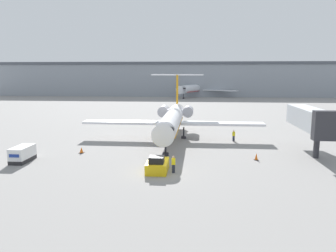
% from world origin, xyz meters
% --- Properties ---
extents(ground_plane, '(600.00, 600.00, 0.00)m').
position_xyz_m(ground_plane, '(0.00, 0.00, 0.00)').
color(ground_plane, gray).
extents(terminal_building, '(180.00, 16.80, 15.35)m').
position_xyz_m(terminal_building, '(0.00, 120.00, 7.70)').
color(terminal_building, '#8C939E').
rests_on(terminal_building, ground).
extents(airplane_main, '(28.47, 26.76, 10.14)m').
position_xyz_m(airplane_main, '(0.11, 18.19, 3.27)').
color(airplane_main, white).
rests_on(airplane_main, ground).
extents(pushback_tug, '(2.20, 3.91, 1.82)m').
position_xyz_m(pushback_tug, '(-0.22, 0.49, 0.67)').
color(pushback_tug, yellow).
rests_on(pushback_tug, ground).
extents(luggage_cart, '(1.69, 3.60, 1.82)m').
position_xyz_m(luggage_cart, '(-16.61, 3.04, 0.91)').
color(luggage_cart, '#232326').
rests_on(luggage_cart, ground).
extents(worker_near_tug, '(0.40, 0.26, 1.86)m').
position_xyz_m(worker_near_tug, '(1.51, 0.09, 0.98)').
color(worker_near_tug, '#232838').
rests_on(worker_near_tug, ground).
extents(worker_by_wing, '(0.40, 0.24, 1.70)m').
position_xyz_m(worker_by_wing, '(9.63, 17.09, 0.89)').
color(worker_by_wing, '#232838').
rests_on(worker_by_wing, ground).
extents(traffic_cone_left, '(0.67, 0.67, 0.79)m').
position_xyz_m(traffic_cone_left, '(-11.12, 7.72, 0.38)').
color(traffic_cone_left, black).
rests_on(traffic_cone_left, ground).
extents(traffic_cone_right, '(0.52, 0.52, 0.83)m').
position_xyz_m(traffic_cone_right, '(11.12, 6.09, 0.40)').
color(traffic_cone_right, black).
rests_on(traffic_cone_right, ground).
extents(airplane_parked_far_left, '(33.98, 34.14, 10.54)m').
position_xyz_m(airplane_parked_far_left, '(4.64, 114.26, 3.74)').
color(airplane_parked_far_left, silver).
rests_on(airplane_parked_far_left, ground).
extents(jet_bridge, '(3.20, 12.77, 6.19)m').
position_xyz_m(jet_bridge, '(18.65, 10.28, 4.45)').
color(jet_bridge, '#2D2D33').
rests_on(jet_bridge, ground).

